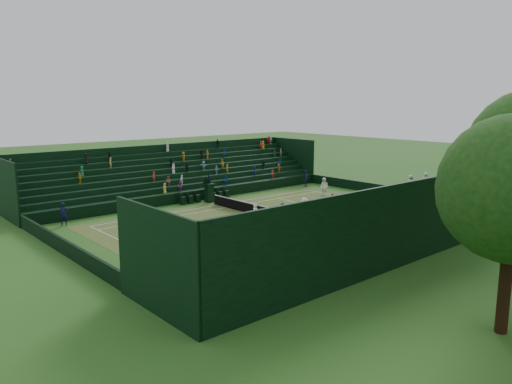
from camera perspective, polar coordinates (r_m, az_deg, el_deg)
ground at (r=41.33m, az=0.00°, el=-2.73°), size 160.00×160.00×0.00m
court_surface at (r=41.33m, az=0.00°, el=-2.72°), size 12.97×26.77×0.01m
perimeter_wall_north at (r=52.79m, az=13.17°, el=0.44°), size 17.17×0.20×1.00m
perimeter_wall_south at (r=33.40m, az=-21.21°, el=-5.77°), size 17.17×0.20×1.00m
perimeter_wall_east at (r=35.41m, az=9.04°, el=-4.28°), size 0.20×31.77×1.00m
perimeter_wall_west at (r=47.83m, az=-6.66°, el=-0.37°), size 0.20×31.77×1.00m
north_grandstand at (r=32.71m, az=14.69°, el=-3.83°), size 6.60×32.00×4.90m
south_grandstand at (r=51.12m, az=-9.32°, el=1.45°), size 6.60×32.00×4.90m
tennis_net at (r=41.21m, az=0.00°, el=-2.02°), size 11.67×0.10×1.06m
umpire_chair at (r=46.83m, az=-5.39°, el=0.19°), size 0.83×0.83×2.62m
courtside_chairs at (r=47.46m, az=-5.84°, el=-0.57°), size 0.48×5.45×1.05m
player_near_west at (r=37.83m, az=-13.46°, el=-2.80°), size 0.94×0.63×1.88m
player_near_east at (r=38.04m, az=-0.04°, el=-2.59°), size 0.63×0.43×1.68m
player_far_west at (r=50.11m, az=7.81°, el=0.58°), size 0.98×0.82×1.83m
player_far_east at (r=40.25m, az=5.55°, el=-1.87°), size 1.13×0.66×1.74m
line_judge_north at (r=55.36m, az=5.74°, el=1.56°), size 0.65×0.78×1.82m
line_judge_south at (r=40.67m, az=-21.13°, el=-2.38°), size 0.65×0.76×1.78m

